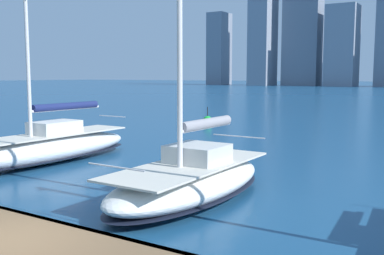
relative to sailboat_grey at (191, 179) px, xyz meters
name	(u,v)px	position (x,y,z in m)	size (l,w,h in m)	color
dock_pier	(9,241)	(0.37, 6.13, -0.10)	(28.00, 2.80, 0.60)	brown
sailboat_grey	(191,179)	(0.00, 0.00, 0.00)	(2.88, 7.30, 10.65)	white
sailboat_navy	(46,147)	(8.45, -1.56, 0.07)	(2.53, 9.48, 11.75)	silver
channel_buoy	(207,120)	(10.06, -18.40, -0.29)	(0.70, 0.70, 1.40)	green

